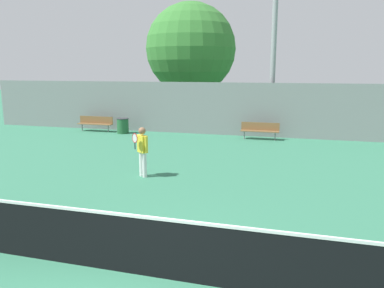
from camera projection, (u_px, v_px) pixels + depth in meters
name	position (u px, v px, depth m)	size (l,w,h in m)	color
ground_plane	(159.00, 277.00, 6.35)	(100.00, 100.00, 0.00)	#337556
tennis_net	(158.00, 247.00, 6.24)	(12.30, 0.09, 1.09)	#195128
tennis_player	(142.00, 149.00, 12.18)	(0.53, 0.51, 1.64)	silver
bench_courtside_near	(96.00, 122.00, 21.36)	(2.08, 0.40, 0.85)	brown
bench_adjacent_court	(260.00, 129.00, 18.88)	(1.92, 0.40, 0.85)	brown
light_pole_near_left	(274.00, 39.00, 19.36)	(0.90, 0.60, 8.70)	#939399
trash_bin	(123.00, 126.00, 20.70)	(0.67, 0.67, 0.84)	#235B33
back_fence	(255.00, 110.00, 19.56)	(32.05, 0.06, 2.81)	gray
tree_green_tall	(191.00, 49.00, 24.70)	(5.95, 5.95, 7.81)	brown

